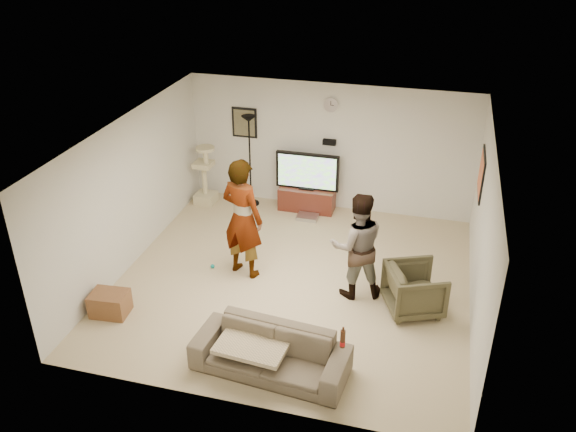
% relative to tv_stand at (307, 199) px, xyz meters
% --- Properties ---
extents(floor, '(5.50, 5.50, 0.02)m').
position_rel_tv_stand_xyz_m(floor, '(0.38, -2.50, -0.24)').
color(floor, '#BCB188').
rests_on(floor, ground).
extents(ceiling, '(5.50, 5.50, 0.02)m').
position_rel_tv_stand_xyz_m(ceiling, '(0.38, -2.50, 2.28)').
color(ceiling, white).
rests_on(ceiling, wall_back).
extents(wall_back, '(5.50, 0.04, 2.50)m').
position_rel_tv_stand_xyz_m(wall_back, '(0.38, 0.25, 1.02)').
color(wall_back, silver).
rests_on(wall_back, floor).
extents(wall_front, '(5.50, 0.04, 2.50)m').
position_rel_tv_stand_xyz_m(wall_front, '(0.38, -5.25, 1.02)').
color(wall_front, silver).
rests_on(wall_front, floor).
extents(wall_left, '(0.04, 5.50, 2.50)m').
position_rel_tv_stand_xyz_m(wall_left, '(-2.37, -2.50, 1.02)').
color(wall_left, silver).
rests_on(wall_left, floor).
extents(wall_right, '(0.04, 5.50, 2.50)m').
position_rel_tv_stand_xyz_m(wall_right, '(3.13, -2.50, 1.02)').
color(wall_right, silver).
rests_on(wall_right, floor).
extents(wall_clock, '(0.26, 0.04, 0.26)m').
position_rel_tv_stand_xyz_m(wall_clock, '(0.38, 0.22, 1.87)').
color(wall_clock, silver).
rests_on(wall_clock, wall_back).
extents(wall_speaker, '(0.25, 0.10, 0.10)m').
position_rel_tv_stand_xyz_m(wall_speaker, '(0.38, 0.19, 1.15)').
color(wall_speaker, black).
rests_on(wall_speaker, wall_back).
extents(picture_back, '(0.42, 0.03, 0.52)m').
position_rel_tv_stand_xyz_m(picture_back, '(-1.32, 0.23, 1.37)').
color(picture_back, brown).
rests_on(picture_back, wall_back).
extents(picture_right, '(0.03, 0.78, 0.62)m').
position_rel_tv_stand_xyz_m(picture_right, '(3.11, -0.90, 1.27)').
color(picture_right, '#E2683E').
rests_on(picture_right, wall_right).
extents(tv_stand, '(1.08, 0.45, 0.45)m').
position_rel_tv_stand_xyz_m(tv_stand, '(0.00, 0.00, 0.00)').
color(tv_stand, '#491D14').
rests_on(tv_stand, floor).
extents(console_box, '(0.40, 0.30, 0.07)m').
position_rel_tv_stand_xyz_m(console_box, '(0.11, -0.40, -0.19)').
color(console_box, '#B8B7BF').
rests_on(console_box, floor).
extents(tv, '(1.23, 0.08, 0.73)m').
position_rel_tv_stand_xyz_m(tv, '(-0.00, 0.00, 0.59)').
color(tv, black).
rests_on(tv, tv_stand).
extents(tv_screen, '(1.13, 0.01, 0.64)m').
position_rel_tv_stand_xyz_m(tv_screen, '(-0.00, -0.04, 0.59)').
color(tv_screen, '#73EE36').
rests_on(tv_screen, tv).
extents(floor_lamp, '(0.32, 0.32, 1.84)m').
position_rel_tv_stand_xyz_m(floor_lamp, '(-1.14, -0.06, 0.69)').
color(floor_lamp, black).
rests_on(floor_lamp, floor).
extents(cat_tree, '(0.40, 0.40, 1.23)m').
position_rel_tv_stand_xyz_m(cat_tree, '(-2.04, -0.24, 0.39)').
color(cat_tree, beige).
rests_on(cat_tree, floor).
extents(person_left, '(0.85, 0.68, 2.01)m').
position_rel_tv_stand_xyz_m(person_left, '(-0.47, -2.48, 0.78)').
color(person_left, '#BDBDBD').
rests_on(person_left, floor).
extents(person_right, '(1.00, 0.88, 1.71)m').
position_rel_tv_stand_xyz_m(person_right, '(1.38, -2.60, 0.63)').
color(person_right, navy).
rests_on(person_right, floor).
extents(sofa, '(2.07, 0.97, 0.59)m').
position_rel_tv_stand_xyz_m(sofa, '(0.61, -4.59, 0.07)').
color(sofa, brown).
rests_on(sofa, floor).
extents(throw_blanket, '(0.96, 0.78, 0.06)m').
position_rel_tv_stand_xyz_m(throw_blanket, '(0.38, -4.59, 0.17)').
color(throw_blanket, '#CAB48A').
rests_on(throw_blanket, sofa).
extents(beer_bottle, '(0.06, 0.06, 0.25)m').
position_rel_tv_stand_xyz_m(beer_bottle, '(1.53, -4.59, 0.49)').
color(beer_bottle, '#3E2010').
rests_on(beer_bottle, sofa).
extents(armchair, '(1.04, 1.02, 0.73)m').
position_rel_tv_stand_xyz_m(armchair, '(2.29, -2.80, 0.14)').
color(armchair, '#423E29').
rests_on(armchair, floor).
extents(side_table, '(0.57, 0.45, 0.36)m').
position_rel_tv_stand_xyz_m(side_table, '(-2.02, -4.04, -0.05)').
color(side_table, brown).
rests_on(side_table, floor).
extents(toy_ball, '(0.07, 0.07, 0.07)m').
position_rel_tv_stand_xyz_m(toy_ball, '(-1.02, -2.50, -0.19)').
color(toy_ball, '#0F8581').
rests_on(toy_ball, floor).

